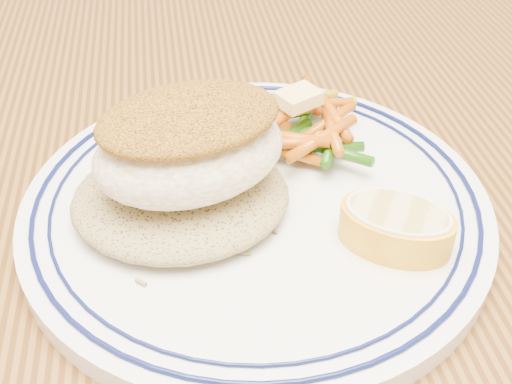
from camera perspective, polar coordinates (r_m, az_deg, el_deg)
The scene contains 7 objects.
dining_table at distance 0.48m, azimuth -3.43°, elevation -10.15°, with size 1.50×0.90×0.75m.
plate at distance 0.40m, azimuth -0.00°, elevation -1.18°, with size 0.29×0.29×0.02m.
rice_pilaf at distance 0.38m, azimuth -6.72°, elevation -0.07°, with size 0.13×0.11×0.02m, color olive.
fish_fillet at distance 0.36m, azimuth -5.95°, elevation 4.31°, with size 0.13×0.11×0.06m.
vegetable_pile at distance 0.43m, azimuth 4.00°, elevation 5.49°, with size 0.11×0.10×0.03m.
butter_pat at distance 0.42m, azimuth 3.80°, elevation 8.34°, with size 0.03×0.02×0.01m, color #FFE07C.
lemon_wedge at distance 0.36m, azimuth 12.36°, elevation -2.92°, with size 0.08×0.08×0.02m.
Camera 1 is at (-0.02, -0.31, 1.02)m, focal length 45.00 mm.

